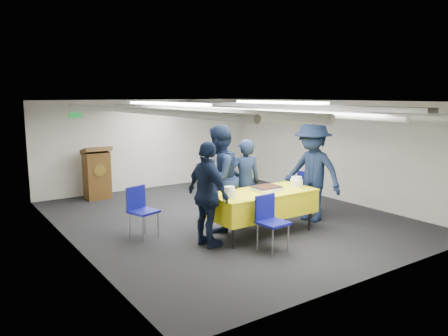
{
  "coord_description": "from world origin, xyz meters",
  "views": [
    {
      "loc": [
        -4.8,
        -6.95,
        2.43
      ],
      "look_at": [
        -0.2,
        -0.2,
        1.05
      ],
      "focal_mm": 35.0,
      "sensor_mm": 36.0,
      "label": 1
    }
  ],
  "objects_px": {
    "chair_right": "(304,189)",
    "sailor_c": "(208,195)",
    "serving_table": "(262,203)",
    "sheet_cake": "(266,188)",
    "sailor_a": "(245,182)",
    "sailor_b": "(219,178)",
    "podium": "(97,173)",
    "chair_near": "(269,217)",
    "chair_left": "(140,206)",
    "sailor_d": "(312,172)"
  },
  "relations": [
    {
      "from": "serving_table",
      "to": "chair_left",
      "type": "height_order",
      "value": "chair_left"
    },
    {
      "from": "podium",
      "to": "sailor_a",
      "type": "distance_m",
      "value": 3.98
    },
    {
      "from": "chair_left",
      "to": "sailor_a",
      "type": "height_order",
      "value": "sailor_a"
    },
    {
      "from": "sailor_c",
      "to": "sailor_d",
      "type": "distance_m",
      "value": 2.44
    },
    {
      "from": "serving_table",
      "to": "sailor_b",
      "type": "distance_m",
      "value": 0.89
    },
    {
      "from": "chair_near",
      "to": "sailor_b",
      "type": "relative_size",
      "value": 0.46
    },
    {
      "from": "chair_left",
      "to": "sailor_a",
      "type": "bearing_deg",
      "value": -14.02
    },
    {
      "from": "chair_left",
      "to": "sailor_b",
      "type": "xyz_separation_m",
      "value": [
        1.31,
        -0.47,
        0.42
      ]
    },
    {
      "from": "chair_near",
      "to": "sailor_d",
      "type": "distance_m",
      "value": 1.94
    },
    {
      "from": "serving_table",
      "to": "sheet_cake",
      "type": "xyz_separation_m",
      "value": [
        0.1,
        0.0,
        0.25
      ]
    },
    {
      "from": "sheet_cake",
      "to": "sailor_c",
      "type": "xyz_separation_m",
      "value": [
        -1.21,
        0.01,
        0.04
      ]
    },
    {
      "from": "podium",
      "to": "sailor_c",
      "type": "relative_size",
      "value": 0.73
    },
    {
      "from": "podium",
      "to": "sailor_b",
      "type": "bearing_deg",
      "value": -74.23
    },
    {
      "from": "chair_right",
      "to": "chair_left",
      "type": "height_order",
      "value": "same"
    },
    {
      "from": "chair_right",
      "to": "sailor_c",
      "type": "distance_m",
      "value": 2.71
    },
    {
      "from": "chair_right",
      "to": "sailor_b",
      "type": "height_order",
      "value": "sailor_b"
    },
    {
      "from": "chair_right",
      "to": "sailor_c",
      "type": "bearing_deg",
      "value": -169.04
    },
    {
      "from": "chair_right",
      "to": "sailor_a",
      "type": "distance_m",
      "value": 1.47
    },
    {
      "from": "podium",
      "to": "sailor_c",
      "type": "xyz_separation_m",
      "value": [
        0.41,
        -4.24,
        0.24
      ]
    },
    {
      "from": "chair_near",
      "to": "sailor_d",
      "type": "height_order",
      "value": "sailor_d"
    },
    {
      "from": "serving_table",
      "to": "chair_left",
      "type": "xyz_separation_m",
      "value": [
        -1.81,
        1.1,
        -0.03
      ]
    },
    {
      "from": "sheet_cake",
      "to": "chair_left",
      "type": "relative_size",
      "value": 0.55
    },
    {
      "from": "sailor_a",
      "to": "sailor_d",
      "type": "xyz_separation_m",
      "value": [
        1.24,
        -0.5,
        0.15
      ]
    },
    {
      "from": "serving_table",
      "to": "sailor_d",
      "type": "bearing_deg",
      "value": 5.16
    },
    {
      "from": "sheet_cake",
      "to": "chair_left",
      "type": "height_order",
      "value": "chair_left"
    },
    {
      "from": "serving_table",
      "to": "podium",
      "type": "xyz_separation_m",
      "value": [
        -1.52,
        4.25,
        0.05
      ]
    },
    {
      "from": "chair_near",
      "to": "sailor_c",
      "type": "distance_m",
      "value": 1.03
    },
    {
      "from": "podium",
      "to": "serving_table",
      "type": "bearing_deg",
      "value": -70.38
    },
    {
      "from": "sheet_cake",
      "to": "sailor_a",
      "type": "xyz_separation_m",
      "value": [
        -0.01,
        0.62,
        0.0
      ]
    },
    {
      "from": "podium",
      "to": "chair_near",
      "type": "bearing_deg",
      "value": -77.09
    },
    {
      "from": "sheet_cake",
      "to": "chair_right",
      "type": "xyz_separation_m",
      "value": [
        1.44,
        0.52,
        -0.28
      ]
    },
    {
      "from": "sailor_a",
      "to": "serving_table",
      "type": "bearing_deg",
      "value": 102.52
    },
    {
      "from": "chair_left",
      "to": "sailor_b",
      "type": "distance_m",
      "value": 1.45
    },
    {
      "from": "serving_table",
      "to": "chair_right",
      "type": "relative_size",
      "value": 2.21
    },
    {
      "from": "sheet_cake",
      "to": "chair_near",
      "type": "xyz_separation_m",
      "value": [
        -0.49,
        -0.66,
        -0.28
      ]
    },
    {
      "from": "chair_right",
      "to": "serving_table",
      "type": "bearing_deg",
      "value": -161.24
    },
    {
      "from": "sheet_cake",
      "to": "chair_right",
      "type": "relative_size",
      "value": 0.55
    },
    {
      "from": "serving_table",
      "to": "sailor_b",
      "type": "height_order",
      "value": "sailor_b"
    },
    {
      "from": "sheet_cake",
      "to": "sailor_a",
      "type": "distance_m",
      "value": 0.62
    },
    {
      "from": "sailor_b",
      "to": "sailor_c",
      "type": "relative_size",
      "value": 1.12
    },
    {
      "from": "sailor_b",
      "to": "sailor_d",
      "type": "relative_size",
      "value": 0.99
    },
    {
      "from": "podium",
      "to": "chair_near",
      "type": "relative_size",
      "value": 1.44
    },
    {
      "from": "podium",
      "to": "sailor_c",
      "type": "distance_m",
      "value": 4.27
    },
    {
      "from": "chair_right",
      "to": "sailor_b",
      "type": "bearing_deg",
      "value": 176.96
    },
    {
      "from": "podium",
      "to": "chair_right",
      "type": "relative_size",
      "value": 1.44
    },
    {
      "from": "sailor_b",
      "to": "chair_right",
      "type": "bearing_deg",
      "value": 151.61
    },
    {
      "from": "sheet_cake",
      "to": "chair_right",
      "type": "distance_m",
      "value": 1.55
    },
    {
      "from": "podium",
      "to": "chair_left",
      "type": "xyz_separation_m",
      "value": [
        -0.29,
        -3.16,
        -0.08
      ]
    },
    {
      "from": "podium",
      "to": "sheet_cake",
      "type": "bearing_deg",
      "value": -69.21
    },
    {
      "from": "chair_near",
      "to": "chair_right",
      "type": "xyz_separation_m",
      "value": [
        1.92,
        1.18,
        0.0
      ]
    }
  ]
}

